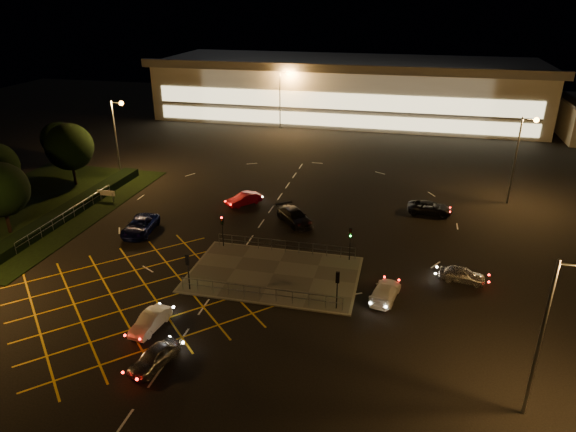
% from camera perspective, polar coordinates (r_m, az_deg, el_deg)
% --- Properties ---
extents(ground, '(180.00, 180.00, 0.00)m').
position_cam_1_polar(ground, '(46.49, -3.36, -5.04)').
color(ground, black).
rests_on(ground, ground).
extents(pedestrian_island, '(14.00, 9.00, 0.12)m').
position_cam_1_polar(pedestrian_island, '(44.30, -1.60, -6.47)').
color(pedestrian_island, '#4C4944').
rests_on(pedestrian_island, ground).
extents(grass_verge, '(18.00, 30.00, 0.08)m').
position_cam_1_polar(grass_verge, '(64.20, -26.44, 0.76)').
color(grass_verge, black).
rests_on(grass_verge, ground).
extents(hedge, '(2.00, 26.00, 1.00)m').
position_cam_1_polar(hedge, '(61.04, -22.86, 0.76)').
color(hedge, black).
rests_on(hedge, ground).
extents(supermarket, '(72.00, 26.50, 10.50)m').
position_cam_1_polar(supermarket, '(103.11, 6.62, 13.93)').
color(supermarket, beige).
rests_on(supermarket, ground).
extents(streetlight_se, '(1.78, 0.56, 10.03)m').
position_cam_1_polar(streetlight_se, '(30.70, 27.50, -10.09)').
color(streetlight_se, slate).
rests_on(streetlight_se, ground).
extents(streetlight_nw, '(1.78, 0.56, 10.03)m').
position_cam_1_polar(streetlight_nw, '(69.03, -18.40, 9.24)').
color(streetlight_nw, slate).
rests_on(streetlight_nw, ground).
extents(streetlight_ne, '(1.78, 0.56, 10.03)m').
position_cam_1_polar(streetlight_ne, '(62.33, 24.51, 6.87)').
color(streetlight_ne, slate).
rests_on(streetlight_ne, ground).
extents(streetlight_far_left, '(1.78, 0.56, 10.03)m').
position_cam_1_polar(streetlight_far_left, '(91.04, -0.63, 13.62)').
color(streetlight_far_left, slate).
rests_on(streetlight_far_left, ground).
extents(streetlight_far_right, '(1.78, 0.56, 10.03)m').
position_cam_1_polar(streetlight_far_right, '(92.27, 25.15, 11.59)').
color(streetlight_far_right, slate).
rests_on(streetlight_far_right, ground).
extents(signal_sw, '(0.28, 0.30, 3.15)m').
position_cam_1_polar(signal_sw, '(41.74, -11.07, -5.33)').
color(signal_sw, black).
rests_on(signal_sw, pedestrian_island).
extents(signal_se, '(0.28, 0.30, 3.15)m').
position_cam_1_polar(signal_se, '(38.75, 5.52, -7.38)').
color(signal_se, black).
rests_on(signal_se, pedestrian_island).
extents(signal_nw, '(0.28, 0.30, 3.15)m').
position_cam_1_polar(signal_nw, '(48.31, -7.31, -0.92)').
color(signal_nw, black).
rests_on(signal_nw, pedestrian_island).
extents(signal_ne, '(0.28, 0.30, 3.15)m').
position_cam_1_polar(signal_ne, '(45.75, 6.95, -2.35)').
color(signal_ne, black).
rests_on(signal_ne, pedestrian_island).
extents(tree_c, '(5.76, 5.76, 7.84)m').
position_cam_1_polar(tree_c, '(68.65, -23.11, 7.08)').
color(tree_c, black).
rests_on(tree_c, ground).
extents(tree_d, '(4.68, 4.68, 6.37)m').
position_cam_1_polar(tree_d, '(77.03, -24.13, 7.82)').
color(tree_d, black).
rests_on(tree_d, ground).
extents(tree_e, '(5.40, 5.40, 7.35)m').
position_cam_1_polar(tree_e, '(57.25, -29.33, 2.56)').
color(tree_e, black).
rests_on(tree_e, ground).
extents(car_near_silver, '(2.61, 4.13, 1.31)m').
position_cam_1_polar(car_near_silver, '(35.35, -14.65, -14.93)').
color(car_near_silver, '#989A9F').
rests_on(car_near_silver, ground).
extents(car_queue_white, '(1.77, 3.89, 1.24)m').
position_cam_1_polar(car_queue_white, '(38.77, -15.05, -11.23)').
color(car_queue_white, silver).
rests_on(car_queue_white, ground).
extents(car_left_blue, '(3.18, 5.74, 1.52)m').
position_cam_1_polar(car_left_blue, '(53.57, -16.11, -1.05)').
color(car_left_blue, '#0B1144').
rests_on(car_left_blue, ground).
extents(car_far_dkgrey, '(5.07, 5.35, 1.52)m').
position_cam_1_polar(car_far_dkgrey, '(53.63, 0.73, -0.04)').
color(car_far_dkgrey, black).
rests_on(car_far_dkgrey, ground).
extents(car_right_silver, '(3.94, 1.97, 1.29)m').
position_cam_1_polar(car_right_silver, '(45.44, 18.78, -6.18)').
color(car_right_silver, '#AAABB1').
rests_on(car_right_silver, ground).
extents(car_circ_red, '(3.77, 4.06, 1.36)m').
position_cam_1_polar(car_circ_red, '(58.62, -4.92, 1.89)').
color(car_circ_red, maroon).
rests_on(car_circ_red, ground).
extents(car_east_grey, '(4.94, 2.48, 1.34)m').
position_cam_1_polar(car_east_grey, '(58.12, 15.51, 0.88)').
color(car_east_grey, black).
rests_on(car_east_grey, ground).
extents(car_approach_white, '(2.61, 4.68, 1.28)m').
position_cam_1_polar(car_approach_white, '(41.49, 10.74, -8.25)').
color(car_approach_white, white).
rests_on(car_approach_white, ground).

